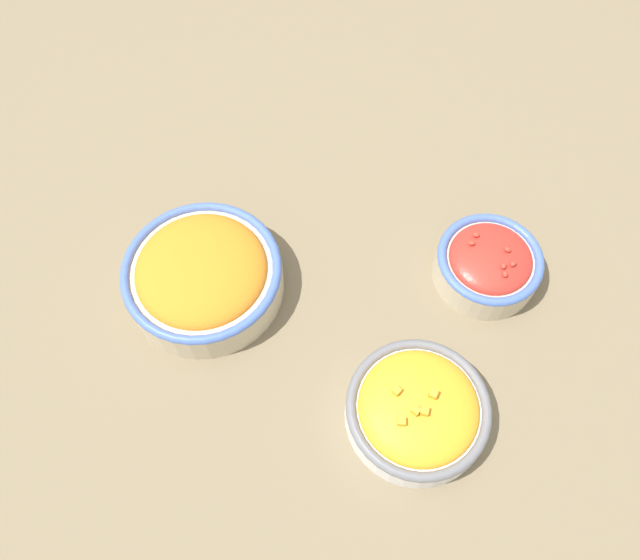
{
  "coord_description": "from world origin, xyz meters",
  "views": [
    {
      "loc": [
        -0.09,
        0.36,
        0.73
      ],
      "look_at": [
        0.0,
        0.0,
        0.03
      ],
      "focal_mm": 35.0,
      "sensor_mm": 36.0,
      "label": 1
    }
  ],
  "objects": [
    {
      "name": "bowl_cherry_tomatoes",
      "position": [
        -0.2,
        -0.08,
        0.03
      ],
      "size": [
        0.14,
        0.14,
        0.06
      ],
      "color": "beige",
      "rests_on": "ground_plane"
    },
    {
      "name": "bowl_squash",
      "position": [
        -0.15,
        0.13,
        0.03
      ],
      "size": [
        0.17,
        0.17,
        0.06
      ],
      "color": "white",
      "rests_on": "ground_plane"
    },
    {
      "name": "ground_plane",
      "position": [
        0.0,
        0.0,
        0.0
      ],
      "size": [
        3.0,
        3.0,
        0.0
      ],
      "primitive_type": "plane",
      "color": "#75664C"
    },
    {
      "name": "bowl_carrots",
      "position": [
        0.14,
        0.03,
        0.03
      ],
      "size": [
        0.2,
        0.2,
        0.07
      ],
      "color": "beige",
      "rests_on": "ground_plane"
    }
  ]
}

